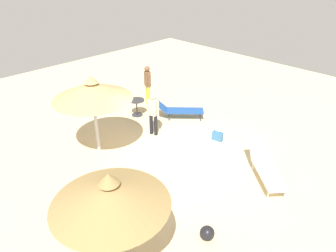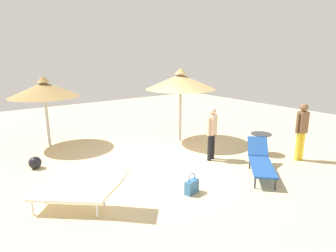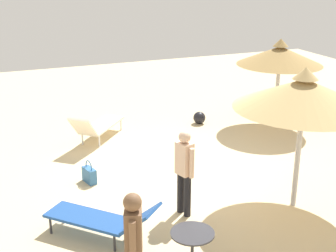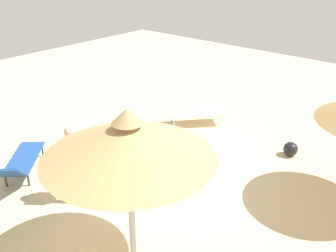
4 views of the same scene
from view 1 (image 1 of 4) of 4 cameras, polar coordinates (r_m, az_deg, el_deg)
name	(u,v)px [view 1 (image 1 of 4)]	position (r m, az deg, el deg)	size (l,w,h in m)	color
ground	(174,160)	(10.71, 1.00, -6.13)	(24.00, 24.00, 0.10)	beige
parasol_umbrella_front	(92,91)	(10.32, -13.42, 6.16)	(2.55, 2.55, 2.73)	#B2B2B7
parasol_umbrella_far_left	(110,194)	(6.29, -10.36, -11.81)	(2.37, 2.37, 2.50)	#B2B2B7
lounge_chair_center	(266,166)	(10.08, 17.06, -6.83)	(1.79, 1.95, 0.91)	silver
lounge_chair_edge	(178,109)	(13.08, 1.75, 3.00)	(1.82, 1.87, 0.80)	#1E478C
person_standing_back	(153,112)	(11.64, -2.67, 2.60)	(0.30, 0.47, 1.66)	black
person_standing_far_right	(148,83)	(14.11, -3.67, 7.72)	(0.30, 0.43, 1.79)	yellow
handbag	(217,136)	(11.75, 8.83, -1.76)	(0.26, 0.42, 0.51)	#336699
side_table_round	(137,105)	(13.35, -5.62, 3.81)	(0.67, 0.67, 0.70)	#2D2D33
beach_ball	(207,233)	(8.07, 7.01, -18.45)	(0.36, 0.36, 0.36)	black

